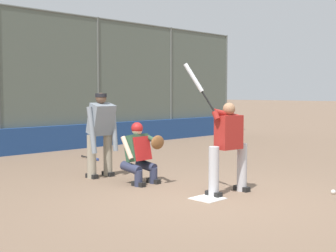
% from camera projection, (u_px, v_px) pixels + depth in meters
% --- Properties ---
extents(ground_plane, '(160.00, 160.00, 0.00)m').
position_uv_depth(ground_plane, '(208.00, 199.00, 7.08)').
color(ground_plane, '#7A604C').
extents(home_plate_marker, '(0.43, 0.43, 0.01)m').
position_uv_depth(home_plate_marker, '(208.00, 198.00, 7.08)').
color(home_plate_marker, white).
rests_on(home_plate_marker, ground_plane).
extents(padding_wall, '(18.29, 0.18, 0.69)m').
position_uv_depth(padding_wall, '(2.00, 143.00, 11.82)').
color(padding_wall, navy).
rests_on(padding_wall, ground_plane).
extents(batter_at_plate, '(0.93, 0.71, 2.07)m').
position_uv_depth(batter_at_plate, '(228.00, 144.00, 7.39)').
color(batter_at_plate, '#B7B7BC').
rests_on(batter_at_plate, ground_plane).
extents(catcher_behind_plate, '(0.58, 0.68, 1.09)m').
position_uv_depth(catcher_behind_plate, '(140.00, 152.00, 8.22)').
color(catcher_behind_plate, '#2D334C').
rests_on(catcher_behind_plate, ground_plane).
extents(umpire_home, '(0.65, 0.40, 1.60)m').
position_uv_depth(umpire_home, '(101.00, 132.00, 8.83)').
color(umpire_home, gray).
rests_on(umpire_home, ground_plane).
extents(spare_bat_near_backstop, '(0.15, 0.82, 0.07)m').
position_uv_depth(spare_bat_near_backstop, '(92.00, 158.00, 11.24)').
color(spare_bat_near_backstop, black).
rests_on(spare_bat_near_backstop, ground_plane).
extents(baseball_loose, '(0.07, 0.07, 0.07)m').
position_uv_depth(baseball_loose, '(333.00, 192.00, 7.41)').
color(baseball_loose, white).
rests_on(baseball_loose, ground_plane).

